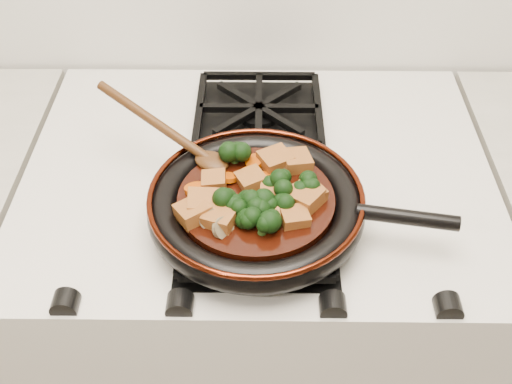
{
  "coord_description": "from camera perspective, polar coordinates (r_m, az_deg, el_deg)",
  "views": [
    {
      "loc": [
        0.01,
        0.9,
        1.58
      ],
      "look_at": [
        -0.0,
        1.56,
        0.97
      ],
      "focal_mm": 45.0,
      "sensor_mm": 36.0,
      "label": 1
    }
  ],
  "objects": [
    {
      "name": "stove",
      "position": [
        1.38,
        0.15,
        -12.26
      ],
      "size": [
        0.76,
        0.6,
        0.9
      ],
      "primitive_type": "cube",
      "color": "beige",
      "rests_on": "ground"
    },
    {
      "name": "tofu_cube_7",
      "position": [
        0.91,
        4.6,
        -0.2
      ],
      "size": [
        0.06,
        0.06,
        0.02
      ],
      "primitive_type": "cube",
      "rotation": [
        -0.01,
        -0.05,
        2.18
      ],
      "color": "brown",
      "rests_on": "braising_sauce"
    },
    {
      "name": "carrot_coin_5",
      "position": [
        0.94,
        -0.75,
        1.53
      ],
      "size": [
        0.03,
        0.03,
        0.02
      ],
      "primitive_type": "cylinder",
      "rotation": [
        0.18,
        -0.27,
        0.0
      ],
      "color": "#AF4004",
      "rests_on": "braising_sauce"
    },
    {
      "name": "broccoli_floret_0",
      "position": [
        0.88,
        -2.23,
        -1.49
      ],
      "size": [
        0.08,
        0.08,
        0.06
      ],
      "primitive_type": null,
      "rotation": [
        -0.01,
        0.15,
        1.96
      ],
      "color": "black",
      "rests_on": "braising_sauce"
    },
    {
      "name": "tofu_cube_3",
      "position": [
        0.88,
        -5.62,
        -1.8
      ],
      "size": [
        0.06,
        0.06,
        0.03
      ],
      "primitive_type": "cube",
      "rotation": [
        -0.11,
        -0.06,
        0.6
      ],
      "color": "brown",
      "rests_on": "braising_sauce"
    },
    {
      "name": "tofu_cube_11",
      "position": [
        0.93,
        -3.75,
        0.98
      ],
      "size": [
        0.04,
        0.03,
        0.02
      ],
      "primitive_type": "cube",
      "rotation": [
        0.05,
        -0.1,
        0.04
      ],
      "color": "brown",
      "rests_on": "braising_sauce"
    },
    {
      "name": "tofu_cube_1",
      "position": [
        0.96,
        1.73,
        2.81
      ],
      "size": [
        0.06,
        0.06,
        0.02
      ],
      "primitive_type": "cube",
      "rotation": [
        0.0,
        -0.02,
        0.5
      ],
      "color": "brown",
      "rests_on": "braising_sauce"
    },
    {
      "name": "mushroom_slice_1",
      "position": [
        0.87,
        -4.15,
        -2.4
      ],
      "size": [
        0.04,
        0.03,
        0.03
      ],
      "primitive_type": "cylinder",
      "rotation": [
        1.0,
        0.0,
        0.42
      ],
      "color": "brown",
      "rests_on": "braising_sauce"
    },
    {
      "name": "tofu_cube_5",
      "position": [
        0.92,
        -0.42,
        1.03
      ],
      "size": [
        0.05,
        0.05,
        0.03
      ],
      "primitive_type": "cube",
      "rotation": [
        -0.12,
        0.09,
        2.01
      ],
      "color": "brown",
      "rests_on": "braising_sauce"
    },
    {
      "name": "tofu_cube_6",
      "position": [
        0.9,
        4.4,
        -0.53
      ],
      "size": [
        0.06,
        0.06,
        0.03
      ],
      "primitive_type": "cube",
      "rotation": [
        -0.02,
        0.08,
        2.47
      ],
      "color": "brown",
      "rests_on": "braising_sauce"
    },
    {
      "name": "broccoli_floret_3",
      "position": [
        0.91,
        2.07,
        0.33
      ],
      "size": [
        0.08,
        0.08,
        0.06
      ],
      "primitive_type": null,
      "rotation": [
        0.08,
        -0.05,
        2.55
      ],
      "color": "black",
      "rests_on": "braising_sauce"
    },
    {
      "name": "tofu_cube_8",
      "position": [
        0.89,
        -4.71,
        -1.05
      ],
      "size": [
        0.05,
        0.05,
        0.03
      ],
      "primitive_type": "cube",
      "rotation": [
        0.05,
        0.09,
        0.05
      ],
      "color": "brown",
      "rests_on": "braising_sauce"
    },
    {
      "name": "broccoli_floret_7",
      "position": [
        0.85,
        0.59,
        -3.21
      ],
      "size": [
        0.09,
        0.09,
        0.07
      ],
      "primitive_type": null,
      "rotation": [
        0.09,
        -0.25,
        2.33
      ],
      "color": "black",
      "rests_on": "braising_sauce"
    },
    {
      "name": "broccoli_floret_5",
      "position": [
        0.88,
        1.72,
        -1.83
      ],
      "size": [
        0.08,
        0.08,
        0.06
      ],
      "primitive_type": null,
      "rotation": [
        0.05,
        0.14,
        2.03
      ],
      "color": "black",
      "rests_on": "braising_sauce"
    },
    {
      "name": "wooden_spoon",
      "position": [
        0.98,
        -6.79,
        4.67
      ],
      "size": [
        0.14,
        0.1,
        0.22
      ],
      "rotation": [
        0.0,
        0.0,
        2.56
      ],
      "color": "#40230D",
      "rests_on": "braising_sauce"
    },
    {
      "name": "tofu_cube_0",
      "position": [
        0.87,
        -3.23,
        -2.41
      ],
      "size": [
        0.05,
        0.05,
        0.03
      ],
      "primitive_type": "cube",
      "rotation": [
        -0.02,
        0.07,
        2.73
      ],
      "color": "brown",
      "rests_on": "braising_sauce"
    },
    {
      "name": "carrot_coin_1",
      "position": [
        0.92,
        -5.41,
        0.3
      ],
      "size": [
        0.03,
        0.03,
        0.02
      ],
      "primitive_type": "cylinder",
      "rotation": [
        -0.24,
        -0.13,
        0.0
      ],
      "color": "#AF4004",
      "rests_on": "braising_sauce"
    },
    {
      "name": "tofu_cube_2",
      "position": [
        0.91,
        1.59,
        0.17
      ],
      "size": [
        0.04,
        0.04,
        0.02
      ],
      "primitive_type": "cube",
      "rotation": [
        0.05,
        -0.05,
        1.47
      ],
      "color": "brown",
      "rests_on": "braising_sauce"
    },
    {
      "name": "broccoli_floret_1",
      "position": [
        0.92,
        4.17,
        0.7
      ],
      "size": [
        0.07,
        0.07,
        0.07
      ],
      "primitive_type": null,
      "rotation": [
        0.18,
        0.11,
        1.38
      ],
      "color": "black",
      "rests_on": "braising_sauce"
    },
    {
      "name": "mushroom_slice_0",
      "position": [
        0.96,
        2.39,
        2.64
      ],
      "size": [
        0.04,
        0.04,
        0.02
      ],
      "primitive_type": "cylinder",
      "rotation": [
        0.57,
        0.0,
        2.15
      ],
      "color": "brown",
      "rests_on": "braising_sauce"
    },
    {
      "name": "skillet",
      "position": [
        0.92,
        0.15,
        -1.21
      ],
      "size": [
        0.44,
        0.31,
        0.05
      ],
      "rotation": [
        0.0,
        0.0,
        -0.17
      ],
      "color": "black",
      "rests_on": "burner_grate_front"
    },
    {
      "name": "burner_grate_front",
      "position": [
        0.93,
        0.11,
        -2.91
      ],
      "size": [
        0.23,
        0.23,
        0.03
      ],
      "primitive_type": null,
      "color": "black",
      "rests_on": "stove"
    },
    {
      "name": "broccoli_floret_4",
      "position": [
        0.96,
        -1.87,
        3.26
      ],
      "size": [
        0.08,
        0.08,
        0.07
      ],
      "primitive_type": null,
      "rotation": [
        0.09,
        0.15,
        1.29
      ],
      "color": "black",
      "rests_on": "braising_sauce"
    },
    {
      "name": "broccoli_floret_6",
      "position": [
        0.88,
        0.03,
        -1.23
      ],
      "size": [
        0.09,
        0.08,
        0.07
      ],
      "primitive_type": null,
      "rotation": [
        -0.14,
        0.2,
        2.72
      ],
      "color": "black",
      "rests_on": "braising_sauce"
    },
    {
      "name": "tofu_cube_10",
      "position": [
        0.87,
        3.46,
        -2.26
      ],
      "size": [
        0.05,
        0.04,
        0.02
      ],
      "primitive_type": "cube",
      "rotation": [
        0.06,
        -0.02,
        1.81
      ],
      "color": "brown",
      "rests_on": "braising_sauce"
    },
    {
      "name": "braising_sauce",
      "position": [
        0.92,
        0.0,
        -0.97
      ],
      "size": [
        0.22,
        0.22,
        0.02
      ],
      "primitive_type": "cylinder",
      "color": "black",
      "rests_on": "skillet"
    },
    {
      "name": "carrot_coin_2",
      "position": [
        0.93,
        -2.5,
        1.29
      ],
      "size": [
        0.03,
        0.03,
        0.02
      ],
      "primitive_type": "cylinder",
      "rotation": [
        -0.33,
        0.07,
        0.0
      ],
      "color": "#AF4004",
      "rests_on": "braising_sauce"
    },
    {
      "name": "tofu_cube_9",
      "position": [
        0.96,
        3.61,
        2.74
      ],
      "size": [
        0.05,
        0.05,
        0.03
      ],
      "primitive_type": "cube",
      "rotation": [
        -0.04,
        0.08,
        0.24
      ],
      "color": "brown",
      "rests_on": "braising_sauce"
    },
    {
      "name": "mushroom_slice_2",
      "position": [
        0.86,
        -2.95,
        -3.23
      ],
      "size": [
        0.04,
        0.04,
        0.03
      ],
      "primitive_type": "cylinder",
      "rotation": [
        0.98,
        0.0,
        0.9
      ],
      "color": "brown",
      "rests_on": "braising_sauce"
    },
    {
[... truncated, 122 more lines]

